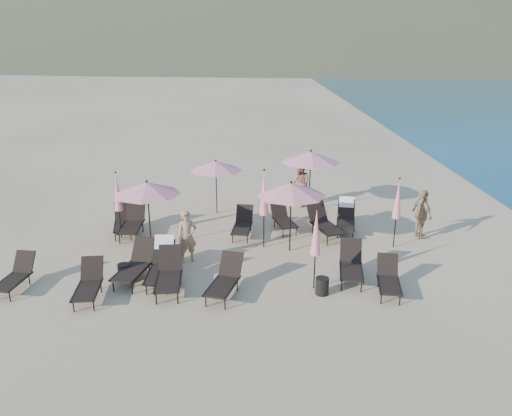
{
  "coord_description": "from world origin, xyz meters",
  "views": [
    {
      "loc": [
        -0.52,
        -12.37,
        6.56
      ],
      "look_at": [
        -0.27,
        3.5,
        1.1
      ],
      "focal_mm": 35.0,
      "sensor_mm": 36.0,
      "label": 1
    }
  ],
  "objects_px": {
    "lounger_13": "(136,264)",
    "lounger_4": "(351,264)",
    "lounger_8": "(243,224)",
    "umbrella_closed_0": "(316,232)",
    "beachgoer_b": "(300,185)",
    "beachgoer_c": "(422,214)",
    "umbrella_closed_3": "(264,193)",
    "umbrella_closed_1": "(398,199)",
    "lounger_12": "(15,275)",
    "lounger_6": "(123,221)",
    "umbrella_open_0": "(147,188)",
    "umbrella_open_2": "(216,166)",
    "lounger_5": "(389,278)",
    "side_table_0": "(124,271)",
    "beachgoer_a": "(187,237)",
    "lounger_3": "(225,279)",
    "umbrella_closed_2": "(117,192)",
    "lounger_2": "(161,263)",
    "side_table_1": "(322,286)",
    "lounger_7": "(133,222)",
    "lounger_11": "(346,217)",
    "lounger_10": "(324,222)",
    "lounger_1": "(169,273)",
    "lounger_0": "(89,283)",
    "umbrella_open_3": "(311,157)",
    "lounger_9": "(283,218)"
  },
  "relations": [
    {
      "from": "umbrella_open_0",
      "to": "lounger_9",
      "type": "bearing_deg",
      "value": 19.46
    },
    {
      "from": "umbrella_open_2",
      "to": "umbrella_closed_1",
      "type": "bearing_deg",
      "value": -29.72
    },
    {
      "from": "lounger_8",
      "to": "side_table_0",
      "type": "bearing_deg",
      "value": -129.43
    },
    {
      "from": "lounger_8",
      "to": "umbrella_closed_0",
      "type": "relative_size",
      "value": 0.69
    },
    {
      "from": "lounger_2",
      "to": "umbrella_open_3",
      "type": "relative_size",
      "value": 0.71
    },
    {
      "from": "lounger_7",
      "to": "umbrella_closed_1",
      "type": "bearing_deg",
      "value": -7.68
    },
    {
      "from": "lounger_7",
      "to": "lounger_8",
      "type": "distance_m",
      "value": 3.83
    },
    {
      "from": "lounger_1",
      "to": "umbrella_closed_1",
      "type": "xyz_separation_m",
      "value": [
        6.94,
        2.78,
        1.18
      ]
    },
    {
      "from": "umbrella_open_2",
      "to": "umbrella_open_0",
      "type": "bearing_deg",
      "value": -120.71
    },
    {
      "from": "lounger_13",
      "to": "lounger_2",
      "type": "bearing_deg",
      "value": 12.97
    },
    {
      "from": "lounger_5",
      "to": "umbrella_closed_3",
      "type": "distance_m",
      "value": 4.73
    },
    {
      "from": "lounger_1",
      "to": "lounger_11",
      "type": "bearing_deg",
      "value": 34.08
    },
    {
      "from": "umbrella_open_0",
      "to": "side_table_0",
      "type": "bearing_deg",
      "value": -99.42
    },
    {
      "from": "lounger_13",
      "to": "lounger_4",
      "type": "bearing_deg",
      "value": 13.67
    },
    {
      "from": "lounger_10",
      "to": "umbrella_closed_0",
      "type": "distance_m",
      "value": 4.08
    },
    {
      "from": "lounger_1",
      "to": "lounger_8",
      "type": "relative_size",
      "value": 1.09
    },
    {
      "from": "side_table_1",
      "to": "lounger_2",
      "type": "bearing_deg",
      "value": 168.17
    },
    {
      "from": "lounger_2",
      "to": "lounger_3",
      "type": "bearing_deg",
      "value": -24.98
    },
    {
      "from": "side_table_1",
      "to": "umbrella_open_2",
      "type": "bearing_deg",
      "value": 116.05
    },
    {
      "from": "lounger_8",
      "to": "umbrella_open_0",
      "type": "relative_size",
      "value": 0.72
    },
    {
      "from": "lounger_0",
      "to": "lounger_8",
      "type": "bearing_deg",
      "value": 42.41
    },
    {
      "from": "lounger_4",
      "to": "lounger_13",
      "type": "bearing_deg",
      "value": -171.36
    },
    {
      "from": "side_table_0",
      "to": "umbrella_open_2",
      "type": "bearing_deg",
      "value": 67.06
    },
    {
      "from": "lounger_4",
      "to": "side_table_1",
      "type": "height_order",
      "value": "lounger_4"
    },
    {
      "from": "lounger_7",
      "to": "beachgoer_a",
      "type": "height_order",
      "value": "beachgoer_a"
    },
    {
      "from": "beachgoer_b",
      "to": "beachgoer_c",
      "type": "relative_size",
      "value": 1.06
    },
    {
      "from": "lounger_3",
      "to": "side_table_1",
      "type": "height_order",
      "value": "lounger_3"
    },
    {
      "from": "lounger_8",
      "to": "umbrella_closed_1",
      "type": "height_order",
      "value": "umbrella_closed_1"
    },
    {
      "from": "umbrella_closed_3",
      "to": "umbrella_closed_1",
      "type": "bearing_deg",
      "value": -0.95
    },
    {
      "from": "umbrella_open_3",
      "to": "beachgoer_c",
      "type": "xyz_separation_m",
      "value": [
        3.5,
        -2.86,
        -1.34
      ]
    },
    {
      "from": "lounger_0",
      "to": "beachgoer_a",
      "type": "distance_m",
      "value": 3.26
    },
    {
      "from": "lounger_1",
      "to": "umbrella_closed_0",
      "type": "height_order",
      "value": "umbrella_closed_0"
    },
    {
      "from": "lounger_2",
      "to": "lounger_7",
      "type": "bearing_deg",
      "value": 115.38
    },
    {
      "from": "lounger_2",
      "to": "side_table_0",
      "type": "height_order",
      "value": "lounger_2"
    },
    {
      "from": "lounger_11",
      "to": "lounger_10",
      "type": "bearing_deg",
      "value": -137.74
    },
    {
      "from": "lounger_6",
      "to": "lounger_9",
      "type": "xyz_separation_m",
      "value": [
        5.64,
        0.24,
        -0.02
      ]
    },
    {
      "from": "lounger_1",
      "to": "lounger_4",
      "type": "height_order",
      "value": "lounger_1"
    },
    {
      "from": "lounger_4",
      "to": "beachgoer_a",
      "type": "distance_m",
      "value": 4.95
    },
    {
      "from": "beachgoer_b",
      "to": "beachgoer_c",
      "type": "bearing_deg",
      "value": 31.35
    },
    {
      "from": "lounger_13",
      "to": "umbrella_closed_2",
      "type": "bearing_deg",
      "value": 124.87
    },
    {
      "from": "lounger_1",
      "to": "lounger_12",
      "type": "height_order",
      "value": "lounger_1"
    },
    {
      "from": "lounger_3",
      "to": "lounger_8",
      "type": "distance_m",
      "value": 4.23
    },
    {
      "from": "lounger_13",
      "to": "beachgoer_b",
      "type": "distance_m",
      "value": 8.36
    },
    {
      "from": "lounger_12",
      "to": "lounger_6",
      "type": "bearing_deg",
      "value": 72.48
    },
    {
      "from": "umbrella_open_3",
      "to": "umbrella_closed_0",
      "type": "distance_m",
      "value": 6.48
    },
    {
      "from": "lounger_5",
      "to": "beachgoer_a",
      "type": "distance_m",
      "value": 6.01
    },
    {
      "from": "umbrella_closed_0",
      "to": "lounger_4",
      "type": "bearing_deg",
      "value": 26.32
    },
    {
      "from": "lounger_1",
      "to": "umbrella_open_0",
      "type": "distance_m",
      "value": 3.44
    },
    {
      "from": "umbrella_open_2",
      "to": "umbrella_closed_0",
      "type": "xyz_separation_m",
      "value": [
        3.03,
        -6.21,
        -0.26
      ]
    },
    {
      "from": "umbrella_closed_3",
      "to": "beachgoer_b",
      "type": "distance_m",
      "value": 4.59
    }
  ]
}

